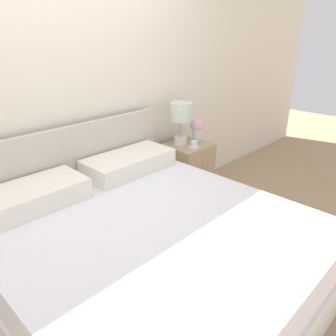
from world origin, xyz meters
name	(u,v)px	position (x,y,z in m)	size (l,w,h in m)	color
ground_plane	(76,237)	(0.00, 0.00, 0.00)	(12.00, 12.00, 0.00)	tan
wall_back	(51,82)	(0.00, 0.07, 1.30)	(8.00, 0.06, 2.60)	silver
bed	(144,254)	(0.00, -0.88, 0.31)	(1.78, 1.90, 0.98)	white
nightstand	(187,172)	(1.19, -0.22, 0.30)	(0.41, 0.41, 0.60)	tan
table_lamp	(181,116)	(1.14, -0.16, 0.89)	(0.21, 0.21, 0.41)	white
flower_vase	(196,128)	(1.34, -0.20, 0.74)	(0.13, 0.13, 0.23)	silver
teacup	(194,144)	(1.16, -0.32, 0.63)	(0.10, 0.10, 0.07)	white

